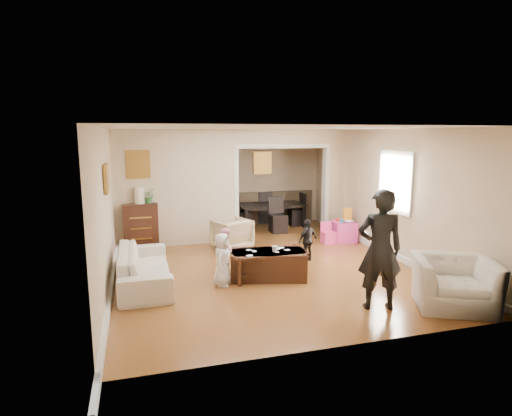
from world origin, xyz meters
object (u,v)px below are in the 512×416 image
object	(u,v)px
sofa	(144,267)
child_kneel_a	(222,260)
child_toddler	(308,240)
table_lamp	(139,195)
cyan_cup	(342,221)
dining_table	(270,215)
child_kneel_b	(225,252)
play_table	(344,232)
armchair_back	(232,234)
adult_person	(380,250)
armchair_front	(454,283)
dresser	(141,226)
coffee_cup	(275,249)
coffee_table	(268,265)

from	to	relation	value
sofa	child_kneel_a	bearing A→B (deg)	-108.17
child_kneel_a	child_toddler	size ratio (longest dim) A/B	1.06
table_lamp	cyan_cup	world-z (taller)	table_lamp
dining_table	child_kneel_a	distance (m)	4.58
child_toddler	table_lamp	bearing A→B (deg)	-55.60
child_kneel_b	child_toddler	bearing A→B (deg)	-80.95
play_table	dining_table	distance (m)	2.29
table_lamp	dining_table	world-z (taller)	table_lamp
armchair_back	sofa	bearing A→B (deg)	21.38
table_lamp	adult_person	size ratio (longest dim) A/B	0.21
armchair_front	child_kneel_a	bearing A→B (deg)	175.42
dresser	child_kneel_a	xyz separation A→B (m)	(1.26, -2.74, -0.06)
child_kneel_a	cyan_cup	bearing A→B (deg)	-33.03
coffee_cup	sofa	bearing A→B (deg)	171.96
table_lamp	child_toddler	size ratio (longest dim) A/B	0.43
adult_person	child_kneel_a	world-z (taller)	adult_person
dresser	child_toddler	xyz separation A→B (m)	(3.16, -1.84, -0.08)
sofa	coffee_table	xyz separation A→B (m)	(2.10, -0.26, -0.06)
dining_table	child_kneel_b	size ratio (longest dim) A/B	2.05
sofa	armchair_front	distance (m)	4.85
sofa	armchair_front	world-z (taller)	armchair_front
armchair_back	coffee_cup	xyz separation A→B (m)	(0.30, -2.08, 0.20)
sofa	coffee_cup	bearing A→B (deg)	-97.99
cyan_cup	child_kneel_a	world-z (taller)	child_kneel_a
cyan_cup	child_toddler	bearing A→B (deg)	-139.23
adult_person	dresser	bearing A→B (deg)	-38.08
armchair_back	adult_person	size ratio (longest dim) A/B	0.42
coffee_cup	cyan_cup	world-z (taller)	coffee_cup
armchair_back	coffee_table	xyz separation A→B (m)	(0.20, -2.03, -0.09)
coffee_table	dining_table	bearing A→B (deg)	71.75
child_kneel_a	child_toddler	distance (m)	2.10
dresser	child_kneel_b	world-z (taller)	dresser
armchair_back	adult_person	distance (m)	3.98
child_kneel_b	play_table	bearing A→B (deg)	-68.03
coffee_cup	dining_table	xyz separation A→B (m)	(1.19, 3.95, -0.22)
armchair_back	child_kneel_b	distance (m)	1.80
dining_table	child_kneel_a	size ratio (longest dim) A/B	2.01
armchair_front	coffee_table	world-z (taller)	armchair_front
armchair_back	coffee_cup	world-z (taller)	armchair_back
play_table	child_kneel_a	bearing A→B (deg)	-147.83
adult_person	sofa	bearing A→B (deg)	-16.25
armchair_back	child_kneel_b	size ratio (longest dim) A/B	0.83
dining_table	child_kneel_a	world-z (taller)	child_kneel_a
table_lamp	cyan_cup	size ratio (longest dim) A/B	4.50
adult_person	child_kneel_b	bearing A→B (deg)	-32.44
cyan_cup	dining_table	size ratio (longest dim) A/B	0.04
coffee_table	play_table	xyz separation A→B (m)	(2.47, 1.94, -0.01)
play_table	child_kneel_a	distance (m)	3.93
coffee_table	child_toddler	xyz separation A→B (m)	(1.05, 0.75, 0.18)
child_kneel_a	child_kneel_b	xyz separation A→B (m)	(0.15, 0.45, -0.01)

